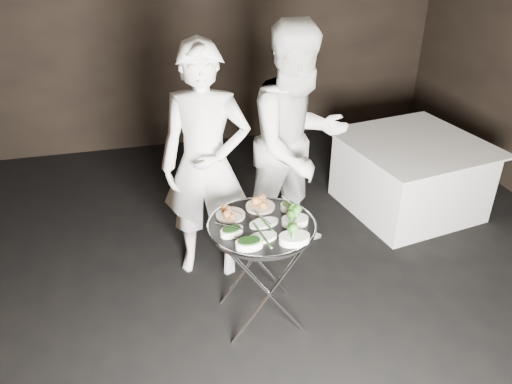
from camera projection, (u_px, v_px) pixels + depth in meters
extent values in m
cube|color=black|center=(269.00, 345.00, 3.39)|extent=(6.00, 7.00, 0.05)
cube|color=black|center=(188.00, 18.00, 5.62)|extent=(6.00, 0.05, 3.00)
cylinder|color=silver|center=(269.00, 294.00, 3.24)|extent=(0.53, 0.02, 0.77)
cylinder|color=silver|center=(269.00, 294.00, 3.24)|extent=(0.53, 0.02, 0.77)
cylinder|color=silver|center=(254.00, 257.00, 3.58)|extent=(0.53, 0.02, 0.77)
cylinder|color=silver|center=(254.00, 257.00, 3.58)|extent=(0.53, 0.02, 0.77)
cylinder|color=silver|center=(228.00, 236.00, 3.18)|extent=(0.02, 0.45, 0.02)
cylinder|color=silver|center=(294.00, 226.00, 3.28)|extent=(0.02, 0.45, 0.02)
cylinder|color=black|center=(262.00, 227.00, 3.21)|extent=(0.69, 0.69, 0.03)
torus|color=silver|center=(262.00, 225.00, 3.21)|extent=(0.71, 0.71, 0.02)
cylinder|color=beige|center=(230.00, 215.00, 3.29)|extent=(0.19, 0.19, 0.02)
cylinder|color=beige|center=(260.00, 207.00, 3.38)|extent=(0.20, 0.20, 0.02)
cylinder|color=white|center=(288.00, 207.00, 3.36)|extent=(0.11, 0.11, 0.04)
cylinder|color=silver|center=(229.00, 209.00, 3.28)|extent=(0.13, 0.17, 0.01)
cylinder|color=silver|center=(261.00, 200.00, 3.37)|extent=(0.08, 0.20, 0.01)
cylinder|color=silver|center=(290.00, 203.00, 3.34)|extent=(0.06, 0.20, 0.01)
cylinder|color=silver|center=(229.00, 226.00, 3.09)|extent=(0.17, 0.12, 0.01)
cylinder|color=silver|center=(297.00, 217.00, 3.18)|extent=(0.13, 0.17, 0.01)
cylinder|color=silver|center=(261.00, 217.00, 3.19)|extent=(0.08, 0.20, 0.01)
imported|color=white|center=(206.00, 165.00, 3.67)|extent=(0.76, 0.61, 1.83)
imported|color=white|center=(298.00, 145.00, 3.89)|extent=(1.10, 0.97, 1.91)
cube|color=white|center=(409.00, 176.00, 4.76)|extent=(1.09, 1.09, 0.68)
cube|color=white|center=(415.00, 143.00, 4.59)|extent=(1.22, 1.22, 0.02)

